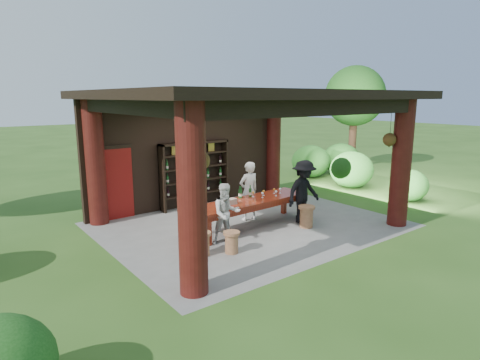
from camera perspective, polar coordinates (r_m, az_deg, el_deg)
ground at (r=10.82m, az=1.29°, el=-6.32°), size 90.00×90.00×0.00m
pavilion at (r=10.69m, az=-0.15°, el=5.17°), size 7.50×6.00×3.60m
wine_shelf at (r=12.43m, az=-6.41°, el=0.82°), size 2.29×0.35×2.02m
tasting_table at (r=10.40m, az=1.54°, el=-3.42°), size 3.50×1.06×0.75m
stool_near_left at (r=8.84m, az=-1.20°, el=-8.77°), size 0.37×0.37×0.48m
stool_near_right at (r=10.65m, az=9.43°, el=-5.06°), size 0.43×0.43×0.57m
stool_far_left at (r=8.73m, az=-5.40°, el=-8.93°), size 0.40×0.40×0.52m
host at (r=11.03m, az=1.25°, el=-1.57°), size 0.62×0.42×1.63m
guest_woman at (r=9.30m, az=-1.97°, el=-4.78°), size 0.80×0.70×1.42m
guest_man at (r=10.88m, az=9.04°, el=-1.67°), size 1.12×0.67×1.72m
table_bottles at (r=10.57m, az=0.52°, el=-1.66°), size 0.38×0.15×0.31m
table_glasses at (r=10.82m, az=4.05°, el=-1.81°), size 0.91×0.37×0.15m
napkin_basket at (r=9.91m, az=-1.29°, el=-3.08°), size 0.27×0.19×0.14m
shrubs at (r=13.16m, az=6.18°, el=-0.61°), size 16.17×8.40×1.36m
trees at (r=14.47m, az=8.56°, el=11.66°), size 20.95×11.46×4.80m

